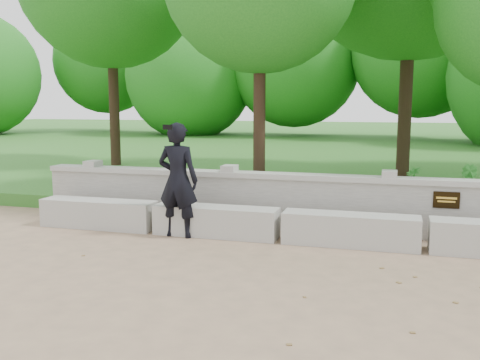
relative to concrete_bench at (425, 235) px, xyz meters
The scene contains 8 objects.
ground 1.91m from the concrete_bench, 90.00° to the right, with size 80.00×80.00×0.00m, color #A08162.
lawn 12.10m from the concrete_bench, 90.00° to the left, with size 40.00×22.00×0.25m, color #2C6422.
concrete_bench is the anchor object (origin of this frame).
parapet_wall 0.74m from the concrete_bench, 89.99° to the left, with size 12.50×0.35×0.90m.
man_main 3.59m from the concrete_bench, behind, with size 0.65×0.58×1.72m.
shrub_a 3.98m from the concrete_bench, 147.06° to the left, with size 0.29×0.20×0.55m, color #2F7E2B.
shrub_b 3.24m from the concrete_bench, 73.21° to the left, with size 0.34×0.28×0.62m, color #2F7E2B.
shrub_d 2.94m from the concrete_bench, 91.72° to the left, with size 0.32×0.28×0.57m, color #2F7E2B.
Camera 1 is at (-0.46, -5.60, 2.00)m, focal length 40.00 mm.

